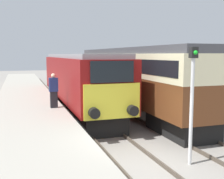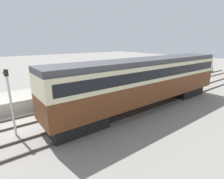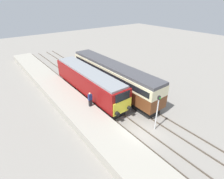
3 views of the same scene
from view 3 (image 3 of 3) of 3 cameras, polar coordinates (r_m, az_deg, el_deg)
ground_plane at (r=18.16m, az=9.39°, el=-14.27°), size 120.00×120.00×0.00m
platform_left at (r=21.56m, az=-12.40°, el=-5.29°), size 3.50×50.00×1.03m
rails_near_track at (r=21.00m, az=-0.46°, el=-7.00°), size 1.51×60.00×0.14m
rails_far_track at (r=22.86m, az=6.38°, el=-3.99°), size 1.50×60.00×0.14m
locomotive at (r=23.56m, az=-7.67°, el=2.57°), size 2.70×14.41×3.75m
passenger_carriage at (r=24.52m, az=0.06°, el=4.84°), size 2.75×16.71×4.12m
person_on_platform at (r=19.83m, az=-7.14°, el=-3.23°), size 0.44×0.26×1.74m
signal_post at (r=17.64m, az=14.57°, el=-6.60°), size 0.24×0.28×3.96m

